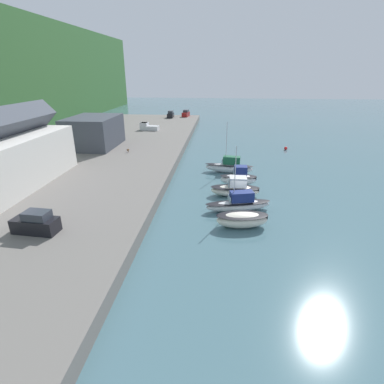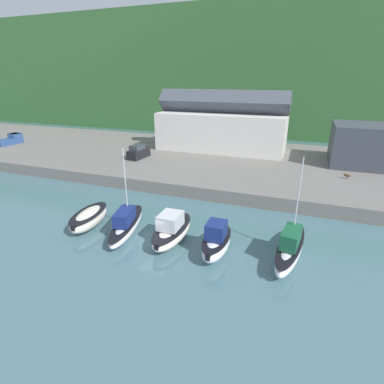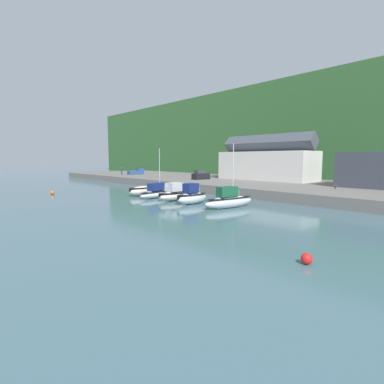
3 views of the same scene
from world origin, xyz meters
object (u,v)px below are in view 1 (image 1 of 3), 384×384
Objects in this scene: moored_boat_0 at (242,220)px; pickup_truck_1 at (148,127)px; moored_boat_2 at (235,189)px; parked_car_0 at (186,114)px; mooring_buoy_1 at (286,148)px; moored_boat_3 at (239,178)px; dog_on_quay at (128,150)px; parked_car_2 at (171,115)px; moored_boat_1 at (239,204)px; parked_car_1 at (36,223)px; moored_boat_4 at (229,167)px.

pickup_truck_1 is (47.33, 21.38, 1.53)m from moored_boat_0.
moored_boat_0 is at bearing -178.31° from moored_boat_2.
parked_car_0 reaches higher than moored_boat_0.
moored_boat_0 is 8.53× the size of mooring_buoy_1.
moored_boat_2 is 1.23× the size of moored_boat_3.
dog_on_quay is at bearing 59.30° from moored_boat_3.
moored_boat_1 is at bearing 105.32° from parked_car_2.
moored_boat_0 is 4.14m from moored_boat_1.
parked_car_1 is (-18.79, 19.93, 1.40)m from moored_boat_3.
moored_boat_2 is 1.56× the size of parked_car_2.
moored_boat_3 is (8.88, -0.43, 0.20)m from moored_boat_1.
moored_boat_4 reaches higher than moored_boat_3.
parked_car_2 is at bearing 6.82° from moored_boat_0.
moored_boat_4 is at bearing 112.02° from parked_car_0.
moored_boat_4 is at bearing -5.44° from moored_boat_0.
moored_boat_1 is 1.53× the size of moored_boat_3.
moored_boat_1 reaches higher than moored_boat_3.
moored_boat_1 is 1.95× the size of parked_car_2.
moored_boat_3 is at bearing 161.53° from dog_on_quay.
pickup_truck_1 reaches higher than moored_boat_3.
moored_boat_3 reaches higher than moored_boat_2.
moored_boat_0 is at bearing 104.54° from parked_car_2.
moored_boat_3 is at bearing -160.52° from moored_boat_4.
parked_car_2 is (75.86, -0.54, 0.00)m from parked_car_1.
moored_boat_1 is at bearing -178.10° from moored_boat_2.
mooring_buoy_1 is (22.56, -11.21, -0.74)m from moored_boat_3.
parked_car_0 is 6.34× the size of mooring_buoy_1.
moored_boat_2 reaches higher than mooring_buoy_1.
moored_boat_1 is 48.16m from pickup_truck_1.
moored_boat_4 is 1.96× the size of parked_car_2.
moored_boat_3 is at bearing 153.57° from mooring_buoy_1.
parked_car_1 is at bearing 126.21° from moored_boat_2.
parked_car_1 is at bearing 88.87° from parked_car_2.
parked_car_2 is 6.07× the size of mooring_buoy_1.
moored_boat_3 is 1.27× the size of parked_car_2.
moored_boat_1 is 70.41m from parked_car_0.
moored_boat_4 is 1.92× the size of parked_car_1.
moored_boat_4 reaches higher than moored_boat_2.
moored_boat_1 reaches higher than mooring_buoy_1.
mooring_buoy_1 is at bearing -149.31° from dog_on_quay.
moored_boat_0 is 0.72× the size of moored_boat_4.
moored_boat_1 is at bearing -6.31° from moored_boat_0.
dog_on_quay is at bearing 30.64° from moored_boat_0.
mooring_buoy_1 is (-11.77, -32.87, -2.04)m from pickup_truck_1.
pickup_truck_1 reaches higher than mooring_buoy_1.
mooring_buoy_1 is at bearing -24.45° from moored_boat_2.
pickup_truck_1 is at bearing 83.60° from parked_car_2.
dog_on_quay reaches higher than moored_boat_0.
moored_boat_3 is 40.60m from pickup_truck_1.
dog_on_quay is (5.67, 18.86, 0.99)m from moored_boat_4.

